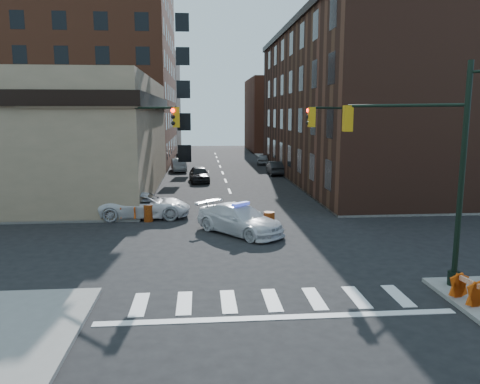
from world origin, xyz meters
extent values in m
plane|color=black|center=(0.00, 0.00, 0.00)|extent=(140.00, 140.00, 0.00)
cube|color=gray|center=(-23.00, 32.75, 0.07)|extent=(34.00, 54.50, 0.15)
cube|color=gray|center=(23.00, 32.75, 0.07)|extent=(34.00, 54.50, 0.15)
cube|color=#968062|center=(-17.00, 16.50, 4.50)|extent=(22.00, 22.00, 9.00)
cube|color=brown|center=(-18.50, 40.00, 12.00)|extent=(25.00, 25.00, 24.00)
cube|color=#47271C|center=(13.00, 22.50, 7.00)|extent=(14.00, 34.00, 14.00)
cube|color=#51453C|center=(-16.00, 62.00, 8.00)|extent=(20.00, 18.00, 16.00)
cube|color=brown|center=(14.00, 58.00, 6.00)|extent=(16.00, 16.00, 12.00)
cylinder|color=black|center=(6.80, -6.30, 4.15)|extent=(0.20, 0.20, 8.00)
cylinder|color=black|center=(6.80, -6.30, 0.40)|extent=(0.44, 0.44, 0.50)
cylinder|color=black|center=(5.21, -4.71, 6.65)|extent=(3.27, 3.27, 0.12)
cube|color=#BF8C0C|center=(3.62, -3.12, 6.15)|extent=(0.35, 0.35, 1.05)
sphere|color=#FF0C05|center=(3.77, -2.96, 6.50)|extent=(0.22, 0.22, 0.22)
sphere|color=black|center=(3.77, -2.96, 6.17)|extent=(0.22, 0.22, 0.22)
sphere|color=black|center=(3.77, -2.96, 5.84)|extent=(0.22, 0.22, 0.22)
cylinder|color=black|center=(-6.80, 6.30, 4.15)|extent=(0.20, 0.20, 8.00)
cylinder|color=black|center=(-6.80, 6.30, 0.40)|extent=(0.44, 0.44, 0.50)
cylinder|color=black|center=(-5.21, 4.71, 6.65)|extent=(3.27, 3.27, 0.12)
cube|color=#BF8C0C|center=(-3.62, 3.12, 6.15)|extent=(0.35, 0.35, 1.05)
sphere|color=#FF0C05|center=(-3.77, 2.96, 6.50)|extent=(0.22, 0.22, 0.22)
sphere|color=black|center=(-3.77, 2.96, 6.17)|extent=(0.22, 0.22, 0.22)
sphere|color=black|center=(-3.77, 2.96, 5.84)|extent=(0.22, 0.22, 0.22)
cylinder|color=black|center=(6.80, 6.30, 4.15)|extent=(0.20, 0.20, 8.00)
cylinder|color=black|center=(6.80, 6.30, 0.40)|extent=(0.44, 0.44, 0.50)
cylinder|color=black|center=(5.21, 4.71, 6.65)|extent=(3.27, 3.27, 0.12)
cube|color=#BF8C0C|center=(3.62, 3.12, 6.15)|extent=(0.35, 0.35, 1.05)
sphere|color=#FF0C05|center=(3.46, 3.27, 6.50)|extent=(0.22, 0.22, 0.22)
sphere|color=black|center=(3.46, 3.27, 6.17)|extent=(0.22, 0.22, 0.22)
sphere|color=black|center=(3.46, 3.27, 5.84)|extent=(0.22, 0.22, 0.22)
cylinder|color=black|center=(7.50, 26.00, 1.45)|extent=(0.24, 0.24, 2.60)
sphere|color=brown|center=(7.50, 26.00, 3.50)|extent=(3.00, 3.00, 3.00)
cylinder|color=black|center=(7.50, 34.00, 1.45)|extent=(0.24, 0.24, 2.60)
sphere|color=brown|center=(7.50, 34.00, 3.50)|extent=(3.00, 3.00, 3.00)
imported|color=silver|center=(-0.33, 2.33, 0.77)|extent=(5.09, 5.44, 1.54)
imported|color=silver|center=(-5.80, 6.65, 0.77)|extent=(5.56, 2.65, 1.53)
imported|color=black|center=(-2.50, 21.50, 0.73)|extent=(2.08, 4.42, 1.46)
imported|color=gray|center=(-4.74, 29.78, 0.70)|extent=(1.99, 4.38, 1.39)
imported|color=black|center=(-4.66, 45.07, 0.67)|extent=(2.15, 4.72, 1.34)
imported|color=black|center=(5.46, 26.09, 0.71)|extent=(1.52, 4.29, 1.41)
imported|color=gray|center=(5.50, 36.02, 0.64)|extent=(2.01, 3.95, 1.29)
imported|color=black|center=(-8.15, 6.00, 1.01)|extent=(0.75, 0.70, 1.72)
imported|color=black|center=(-8.94, 6.00, 1.06)|extent=(1.12, 1.06, 1.82)
imported|color=#202331|center=(-11.70, 7.62, 1.11)|extent=(1.22, 0.89, 1.92)
cylinder|color=#E0530A|center=(1.30, 2.68, 0.53)|extent=(0.79, 0.79, 1.06)
cylinder|color=#CD4E09|center=(-5.50, 5.60, 0.50)|extent=(0.61, 0.61, 1.00)
camera|label=1|loc=(-2.40, -21.90, 6.38)|focal=35.00mm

